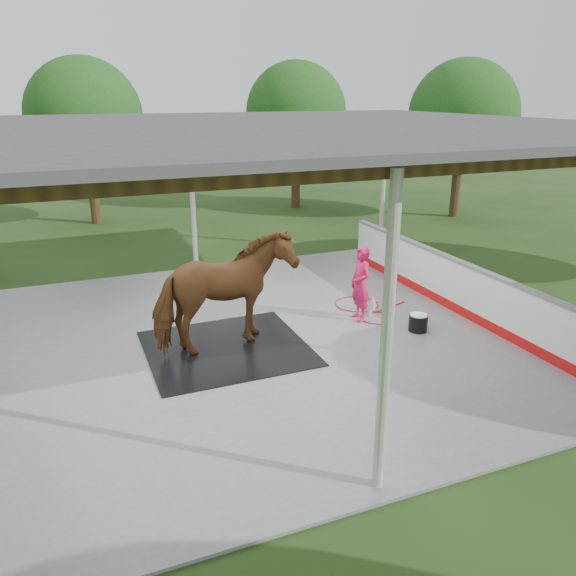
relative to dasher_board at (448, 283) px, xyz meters
name	(u,v)px	position (x,y,z in m)	size (l,w,h in m)	color
ground	(253,340)	(-4.60, 0.00, -0.59)	(100.00, 100.00, 0.00)	#1E3814
concrete_slab	(253,339)	(-4.60, 0.00, -0.57)	(12.00, 10.00, 0.05)	slate
pavilion_structure	(249,131)	(-4.60, 0.00, 3.37)	(12.60, 10.60, 4.05)	beige
dasher_board	(448,283)	(0.00, 0.00, 0.00)	(0.16, 8.00, 1.15)	red
tree_belt	(249,138)	(-4.30, 0.90, 3.20)	(28.00, 28.00, 5.80)	#382314
rubber_mat	(227,348)	(-5.22, -0.28, -0.53)	(2.93, 2.75, 0.02)	black
horse	(225,293)	(-5.22, -0.28, 0.56)	(1.17, 2.57, 2.17)	brown
handler	(360,284)	(-2.21, 0.05, 0.25)	(0.58, 0.38, 1.58)	#D51657
wash_bucket	(418,323)	(-1.41, -0.93, -0.36)	(0.38, 0.38, 0.35)	black
soap_bottle_a	(373,304)	(-1.71, 0.35, -0.37)	(0.13, 0.13, 0.34)	silver
soap_bottle_b	(370,312)	(-1.91, 0.11, -0.45)	(0.08, 0.08, 0.18)	#338CD8
hose_coil	(363,308)	(-1.82, 0.54, -0.53)	(1.57, 1.74, 0.02)	red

